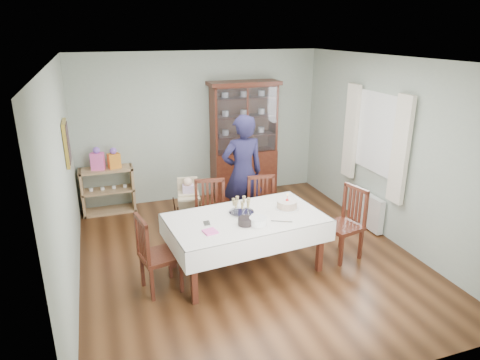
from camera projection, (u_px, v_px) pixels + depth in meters
name	position (u px, v px, depth m)	size (l,w,h in m)	color
floor	(247.00, 256.00, 6.08)	(5.00, 5.00, 0.00)	#593319
room_shell	(235.00, 131.00, 5.98)	(5.00, 5.00, 5.00)	#9EAA99
dining_table	(246.00, 243.00, 5.64)	(2.10, 1.33, 0.76)	#4D2313
china_cabinet	(244.00, 139.00, 7.94)	(1.30, 0.48, 2.18)	#4D2313
sideboard	(108.00, 190.00, 7.44)	(0.90, 0.38, 0.80)	tan
picture_frame	(66.00, 143.00, 5.55)	(0.04, 0.48, 0.58)	gold
window	(378.00, 133.00, 6.51)	(0.04, 1.02, 1.22)	white
curtain_left	(400.00, 150.00, 5.97)	(0.07, 0.30, 1.55)	silver
curtain_right	(351.00, 131.00, 7.08)	(0.07, 0.30, 1.55)	silver
radiator	(366.00, 209.00, 6.91)	(0.10, 0.80, 0.55)	white
chair_far_left	(212.00, 230.00, 6.18)	(0.53, 0.53, 1.02)	#4D2313
chair_far_right	(263.00, 222.00, 6.45)	(0.49, 0.49, 0.98)	#4D2313
chair_end_left	(160.00, 268.00, 5.21)	(0.52, 0.52, 1.00)	#4D2313
chair_end_right	(343.00, 237.00, 5.99)	(0.55, 0.55, 1.01)	#4D2313
woman	(242.00, 173.00, 6.65)	(0.68, 0.44, 1.86)	black
high_chair	(189.00, 213.00, 6.60)	(0.48, 0.48, 0.94)	black
champagne_tray	(241.00, 209.00, 5.61)	(0.34, 0.34, 0.20)	silver
birthday_cake	(287.00, 205.00, 5.75)	(0.31, 0.31, 0.21)	white
plate_stack_dark	(246.00, 221.00, 5.28)	(0.19, 0.19, 0.09)	black
plate_stack_white	(258.00, 221.00, 5.28)	(0.22, 0.22, 0.09)	white
napkin_stack	(210.00, 232.00, 5.09)	(0.15, 0.15, 0.02)	#FF5DB6
cutlery	(204.00, 224.00, 5.32)	(0.10, 0.14, 0.01)	silver
cake_knife	(282.00, 221.00, 5.37)	(0.27, 0.02, 0.01)	silver
gift_bag_pink	(97.00, 160.00, 7.19)	(0.24, 0.18, 0.39)	#FF5DB6
gift_bag_orange	(114.00, 159.00, 7.28)	(0.22, 0.18, 0.36)	orange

